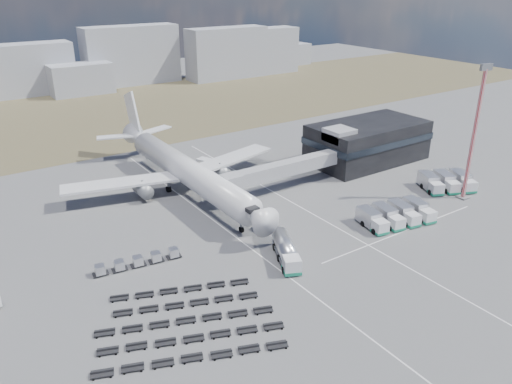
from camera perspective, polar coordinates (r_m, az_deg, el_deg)
ground at (r=87.33m, az=1.53°, el=-6.86°), size 420.00×420.00×0.00m
grass_strip at (r=182.09m, az=-19.24°, el=8.16°), size 420.00×90.00×0.01m
lane_markings at (r=94.65m, az=5.30°, el=-4.40°), size 47.12×110.00×0.01m
terminal at (r=131.13m, az=12.58°, el=5.67°), size 30.40×16.40×11.00m
jet_bridge at (r=108.51m, az=2.13°, el=2.37°), size 30.30×3.80×7.05m
airliner at (r=110.40m, az=-8.26°, el=2.64°), size 51.59×64.53×17.62m
skyline at (r=216.97m, az=-23.66°, el=12.49°), size 300.79×26.44×24.65m
fuel_tanker at (r=84.23m, az=3.45°, el=-6.72°), size 7.16×11.27×3.59m
pushback_tug at (r=94.75m, az=0.69°, el=-3.80°), size 3.32×2.63×1.35m
catering_truck at (r=122.51m, az=-5.39°, el=2.99°), size 4.72×6.63×2.82m
service_trucks_near at (r=100.23m, az=15.71°, el=-2.52°), size 14.90×9.98×3.05m
service_trucks_far at (r=119.50m, az=20.95°, el=1.09°), size 12.85×11.57×3.20m
uld_row at (r=85.07m, az=-13.35°, el=-7.71°), size 14.73×3.49×1.61m
baggage_dollies at (r=71.65m, az=-7.96°, el=-14.45°), size 28.04×23.99×0.65m
floodlight_mast at (r=112.06m, az=23.66°, el=6.06°), size 2.72×2.20×28.49m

